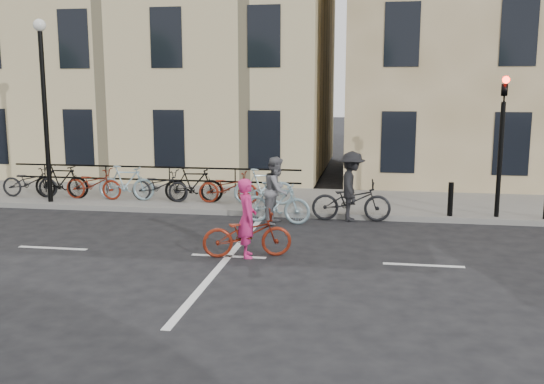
% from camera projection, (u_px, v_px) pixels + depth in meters
% --- Properties ---
extents(ground, '(120.00, 120.00, 0.00)m').
position_uv_depth(ground, '(229.00, 256.00, 12.75)').
color(ground, black).
rests_on(ground, ground).
extents(sidewalk, '(46.00, 4.00, 0.15)m').
position_uv_depth(sidewalk, '(150.00, 197.00, 19.21)').
color(sidewalk, slate).
rests_on(sidewalk, ground).
extents(building_east, '(14.00, 10.00, 12.00)m').
position_uv_depth(building_east, '(539.00, 16.00, 22.88)').
color(building_east, tan).
rests_on(building_east, sidewalk).
extents(building_west, '(20.00, 10.00, 10.00)m').
position_uv_depth(building_west, '(94.00, 48.00, 25.95)').
color(building_west, tan).
rests_on(building_west, sidewalk).
extents(traffic_light, '(0.18, 0.30, 3.90)m').
position_uv_depth(traffic_light, '(502.00, 129.00, 15.55)').
color(traffic_light, black).
rests_on(traffic_light, sidewalk).
extents(lamp_post, '(0.36, 0.36, 5.28)m').
position_uv_depth(lamp_post, '(44.00, 88.00, 17.47)').
color(lamp_post, black).
rests_on(lamp_post, sidewalk).
extents(bollard_east, '(0.14, 0.14, 0.90)m').
position_uv_depth(bollard_east, '(451.00, 199.00, 15.97)').
color(bollard_east, black).
rests_on(bollard_east, sidewalk).
extents(parked_bikes, '(9.35, 1.23, 1.05)m').
position_uv_depth(parked_bikes, '(142.00, 184.00, 18.16)').
color(parked_bikes, black).
rests_on(parked_bikes, sidewalk).
extents(cyclist_pink, '(1.97, 1.14, 1.66)m').
position_uv_depth(cyclist_pink, '(247.00, 230.00, 12.65)').
color(cyclist_pink, maroon).
rests_on(cyclist_pink, ground).
extents(cyclist_grey, '(1.86, 0.93, 1.75)m').
position_uv_depth(cyclist_grey, '(277.00, 197.00, 15.73)').
color(cyclist_grey, '#83A1AB').
rests_on(cyclist_grey, ground).
extents(cyclist_dark, '(2.12, 1.24, 1.86)m').
position_uv_depth(cyclist_dark, '(351.00, 194.00, 16.02)').
color(cyclist_dark, black).
rests_on(cyclist_dark, ground).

